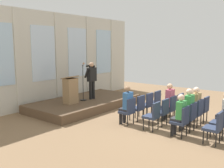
# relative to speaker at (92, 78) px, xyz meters

# --- Properties ---
(ground_plane) EXTENTS (15.66, 15.66, 0.00)m
(ground_plane) POSITION_rel_speaker_xyz_m (-0.23, -4.27, -1.31)
(ground_plane) COLOR #846647
(rear_partition) EXTENTS (10.30, 0.14, 4.23)m
(rear_partition) POSITION_rel_speaker_xyz_m (-0.19, 1.74, 0.83)
(rear_partition) COLOR beige
(rear_partition) RESTS_ON ground
(stage_platform) EXTENTS (5.02, 2.59, 0.35)m
(stage_platform) POSITION_rel_speaker_xyz_m (-0.23, 0.16, -1.14)
(stage_platform) COLOR brown
(stage_platform) RESTS_ON ground
(speaker) EXTENTS (0.52, 0.69, 1.65)m
(speaker) POSITION_rel_speaker_xyz_m (0.00, 0.00, 0.00)
(speaker) COLOR black
(speaker) RESTS_ON stage_platform
(mic_stand) EXTENTS (0.28, 0.28, 1.56)m
(mic_stand) POSITION_rel_speaker_xyz_m (-0.45, 0.09, -0.63)
(mic_stand) COLOR black
(mic_stand) RESTS_ON stage_platform
(lectern) EXTENTS (0.60, 0.48, 1.16)m
(lectern) POSITION_rel_speaker_xyz_m (-1.21, 0.07, -0.41)
(lectern) COLOR #93724C
(lectern) RESTS_ON stage_platform
(chair_r0_c0) EXTENTS (0.46, 0.44, 0.94)m
(chair_r0_c0) POSITION_rel_speaker_xyz_m (-1.17, -2.81, -0.78)
(chair_r0_c0) COLOR black
(chair_r0_c0) RESTS_ON ground
(audience_r0_c0) EXTENTS (0.36, 0.39, 1.35)m
(audience_r0_c0) POSITION_rel_speaker_xyz_m (-1.17, -2.73, -0.56)
(audience_r0_c0) COLOR #2D2D33
(audience_r0_c0) RESTS_ON ground
(chair_r0_c1) EXTENTS (0.46, 0.44, 0.94)m
(chair_r0_c1) POSITION_rel_speaker_xyz_m (-0.54, -2.81, -0.78)
(chair_r0_c1) COLOR black
(chair_r0_c1) RESTS_ON ground
(chair_r0_c2) EXTENTS (0.46, 0.44, 0.94)m
(chair_r0_c2) POSITION_rel_speaker_xyz_m (0.09, -2.81, -0.78)
(chair_r0_c2) COLOR black
(chair_r0_c2) RESTS_ON ground
(chair_r0_c3) EXTENTS (0.46, 0.44, 0.94)m
(chair_r0_c3) POSITION_rel_speaker_xyz_m (0.72, -2.81, -0.78)
(chair_r0_c3) COLOR black
(chair_r0_c3) RESTS_ON ground
(chair_r1_c0) EXTENTS (0.46, 0.44, 0.94)m
(chair_r1_c0) POSITION_rel_speaker_xyz_m (-1.17, -3.77, -0.78)
(chair_r1_c0) COLOR black
(chair_r1_c0) RESTS_ON ground
(chair_r1_c1) EXTENTS (0.46, 0.44, 0.94)m
(chair_r1_c1) POSITION_rel_speaker_xyz_m (-0.54, -3.77, -0.78)
(chair_r1_c1) COLOR black
(chair_r1_c1) RESTS_ON ground
(chair_r1_c2) EXTENTS (0.46, 0.44, 0.94)m
(chair_r1_c2) POSITION_rel_speaker_xyz_m (0.09, -3.77, -0.78)
(chair_r1_c2) COLOR black
(chair_r1_c2) RESTS_ON ground
(audience_r1_c2) EXTENTS (0.36, 0.39, 1.38)m
(audience_r1_c2) POSITION_rel_speaker_xyz_m (0.09, -3.70, -0.55)
(audience_r1_c2) COLOR #2D2D33
(audience_r1_c2) RESTS_ON ground
(chair_r1_c3) EXTENTS (0.46, 0.44, 0.94)m
(chair_r1_c3) POSITION_rel_speaker_xyz_m (0.72, -3.77, -0.78)
(chair_r1_c3) COLOR black
(chair_r1_c3) RESTS_ON ground
(chair_r2_c0) EXTENTS (0.46, 0.44, 0.94)m
(chair_r2_c0) POSITION_rel_speaker_xyz_m (-1.17, -4.74, -0.78)
(chair_r2_c0) COLOR black
(chair_r2_c0) RESTS_ON ground
(audience_r2_c0) EXTENTS (0.36, 0.39, 1.30)m
(audience_r2_c0) POSITION_rel_speaker_xyz_m (-1.17, -4.66, -0.59)
(audience_r2_c0) COLOR #2D2D33
(audience_r2_c0) RESTS_ON ground
(chair_r2_c1) EXTENTS (0.46, 0.44, 0.94)m
(chair_r2_c1) POSITION_rel_speaker_xyz_m (-0.54, -4.74, -0.78)
(chair_r2_c1) COLOR black
(chair_r2_c1) RESTS_ON ground
(audience_r2_c1) EXTENTS (0.36, 0.39, 1.39)m
(audience_r2_c1) POSITION_rel_speaker_xyz_m (-0.54, -4.66, -0.55)
(audience_r2_c1) COLOR #2D2D33
(audience_r2_c1) RESTS_ON ground
(chair_r2_c2) EXTENTS (0.46, 0.44, 0.94)m
(chair_r2_c2) POSITION_rel_speaker_xyz_m (0.09, -4.74, -0.78)
(chair_r2_c2) COLOR black
(chair_r2_c2) RESTS_ON ground
(audience_r2_c2) EXTENTS (0.36, 0.39, 1.36)m
(audience_r2_c2) POSITION_rel_speaker_xyz_m (0.09, -4.66, -0.56)
(audience_r2_c2) COLOR #2D2D33
(audience_r2_c2) RESTS_ON ground
(chair_r2_c3) EXTENTS (0.46, 0.44, 0.94)m
(chair_r2_c3) POSITION_rel_speaker_xyz_m (0.72, -4.74, -0.78)
(chair_r2_c3) COLOR black
(chair_r2_c3) RESTS_ON ground
(chair_r3_c0) EXTENTS (0.46, 0.44, 0.94)m
(chair_r3_c0) POSITION_rel_speaker_xyz_m (-1.17, -5.70, -0.78)
(chair_r3_c0) COLOR black
(chair_r3_c0) RESTS_ON ground
(chair_r3_c1) EXTENTS (0.46, 0.44, 0.94)m
(chair_r3_c1) POSITION_rel_speaker_xyz_m (-0.54, -5.70, -0.78)
(chair_r3_c1) COLOR black
(chair_r3_c1) RESTS_ON ground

